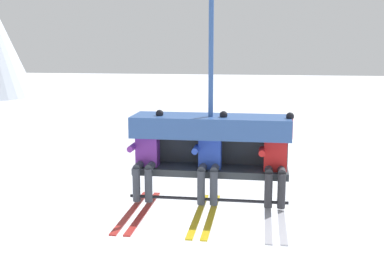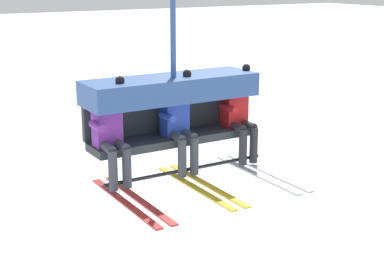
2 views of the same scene
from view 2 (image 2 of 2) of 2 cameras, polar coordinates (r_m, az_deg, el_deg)
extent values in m
cube|color=#33383D|center=(7.58, -1.76, -1.03)|extent=(2.23, 0.48, 0.10)
cube|color=#33383D|center=(7.75, -2.79, 1.41)|extent=(2.23, 0.08, 0.45)
cube|color=#335699|center=(7.48, -2.03, 3.87)|extent=(2.28, 0.68, 0.30)
cylinder|color=black|center=(7.42, -0.53, -4.06)|extent=(2.23, 0.04, 0.04)
cube|color=purple|center=(7.09, -8.25, 0.30)|extent=(0.32, 0.22, 0.52)
sphere|color=silver|center=(7.01, -8.35, 3.14)|extent=(0.22, 0.22, 0.22)
ellipsoid|color=black|center=(6.92, -8.03, 3.00)|extent=(0.17, 0.04, 0.08)
cylinder|color=#3D424C|center=(6.97, -8.30, -1.85)|extent=(0.11, 0.34, 0.11)
cylinder|color=#3D424C|center=(7.03, -6.98, -1.64)|extent=(0.11, 0.34, 0.11)
cylinder|color=#3D424C|center=(6.89, -7.67, -4.11)|extent=(0.11, 0.11, 0.48)
cylinder|color=#3D424C|center=(6.96, -6.34, -3.88)|extent=(0.11, 0.11, 0.48)
cube|color=#B22823|center=(6.74, -6.57, -7.16)|extent=(0.09, 1.70, 0.02)
cube|color=#B22823|center=(6.80, -5.21, -6.89)|extent=(0.09, 1.70, 0.02)
cylinder|color=purple|center=(6.88, -9.20, 0.15)|extent=(0.09, 0.30, 0.09)
cylinder|color=purple|center=(7.09, -6.96, 3.23)|extent=(0.09, 0.09, 0.30)
sphere|color=black|center=(7.05, -7.00, 4.59)|extent=(0.11, 0.11, 0.11)
cube|color=#2847B7|center=(7.49, -1.71, 1.22)|extent=(0.32, 0.22, 0.52)
sphere|color=silver|center=(7.41, -1.73, 3.92)|extent=(0.22, 0.22, 0.22)
ellipsoid|color=black|center=(7.32, -1.34, 3.79)|extent=(0.17, 0.04, 0.08)
cylinder|color=#3D424C|center=(7.36, -1.64, -0.80)|extent=(0.11, 0.34, 0.11)
cylinder|color=#3D424C|center=(7.44, -0.46, -0.61)|extent=(0.11, 0.34, 0.11)
cylinder|color=#3D424C|center=(7.28, -0.97, -2.93)|extent=(0.11, 0.11, 0.48)
cylinder|color=#3D424C|center=(7.37, 0.22, -2.71)|extent=(0.11, 0.11, 0.48)
cube|color=gold|center=(7.14, 0.24, -5.77)|extent=(0.09, 1.70, 0.02)
cube|color=gold|center=(7.22, 1.44, -5.51)|extent=(0.09, 1.70, 0.02)
cylinder|color=#2847B7|center=(7.26, -2.41, 1.11)|extent=(0.09, 0.30, 0.09)
cylinder|color=#2847B7|center=(7.50, -0.48, 3.99)|extent=(0.09, 0.09, 0.30)
sphere|color=black|center=(7.47, -0.48, 5.27)|extent=(0.11, 0.11, 0.11)
cube|color=red|center=(7.97, 4.12, 2.02)|extent=(0.32, 0.22, 0.52)
sphere|color=silver|center=(7.90, 4.16, 4.56)|extent=(0.22, 0.22, 0.22)
ellipsoid|color=black|center=(7.82, 4.59, 4.45)|extent=(0.17, 0.04, 0.08)
cylinder|color=#2D2D33|center=(7.84, 4.27, 0.14)|extent=(0.11, 0.34, 0.11)
cylinder|color=#2D2D33|center=(7.94, 5.31, 0.31)|extent=(0.11, 0.34, 0.11)
cylinder|color=#2D2D33|center=(7.77, 4.96, -1.84)|extent=(0.11, 0.11, 0.48)
cylinder|color=#2D2D33|center=(7.87, 6.00, -1.65)|extent=(0.11, 0.11, 0.48)
cube|color=#B2B2BC|center=(7.63, 6.22, -4.47)|extent=(0.09, 1.70, 0.02)
cube|color=#B2B2BC|center=(7.73, 7.27, -4.24)|extent=(0.09, 1.70, 0.02)
cylinder|color=red|center=(7.74, 3.62, 1.94)|extent=(0.09, 0.30, 0.09)
cylinder|color=red|center=(8.01, 5.26, 4.61)|extent=(0.09, 0.09, 0.30)
sphere|color=black|center=(7.98, 5.29, 5.81)|extent=(0.11, 0.11, 0.11)
camera|label=1|loc=(4.31, 64.21, 3.20)|focal=45.00mm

